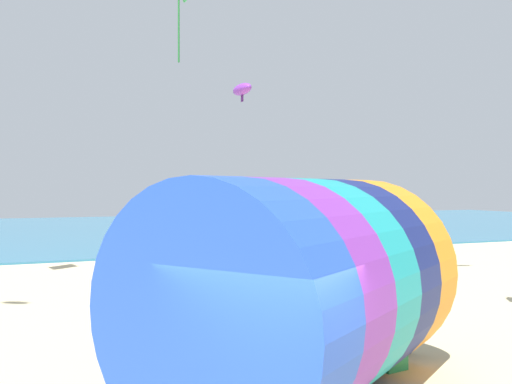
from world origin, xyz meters
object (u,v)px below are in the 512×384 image
object	(u,v)px
kite_handler	(406,309)
cooler_box	(392,360)
giant_inflatable_tube	(303,288)
kite_purple_parafoil	(242,89)

from	to	relation	value
kite_handler	cooler_box	xyz separation A→B (m)	(-0.93, -0.82, -0.74)
giant_inflatable_tube	kite_handler	distance (m)	3.61
giant_inflatable_tube	cooler_box	world-z (taller)	giant_inflatable_tube
giant_inflatable_tube	cooler_box	xyz separation A→B (m)	(2.24, 0.66, -1.64)
kite_handler	kite_purple_parafoil	world-z (taller)	kite_purple_parafoil
kite_purple_parafoil	cooler_box	distance (m)	9.76
kite_handler	cooler_box	size ratio (longest dim) A/B	3.43
kite_purple_parafoil	cooler_box	size ratio (longest dim) A/B	2.20
giant_inflatable_tube	cooler_box	size ratio (longest dim) A/B	13.05
giant_inflatable_tube	kite_purple_parafoil	distance (m)	9.56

